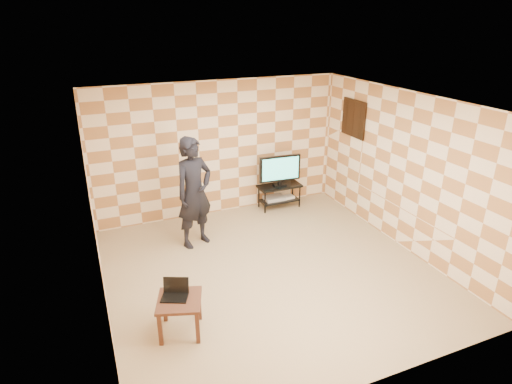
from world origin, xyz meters
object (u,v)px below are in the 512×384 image
side_table (180,305)px  person (194,193)px  tv (280,169)px  tv_stand (279,191)px

side_table → person: 2.41m
tv → side_table: (-2.86, -3.03, -0.45)m
tv_stand → side_table: (-2.86, -3.04, 0.05)m
tv_stand → person: person is taller
tv_stand → side_table: same height
tv → side_table: bearing=-133.3°
tv → person: 2.22m
tv → side_table: size_ratio=1.29×
tv → person: size_ratio=0.45×
side_table → tv: bearing=46.7°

